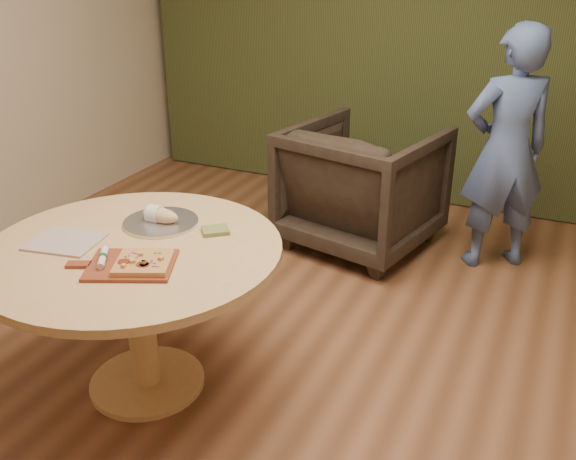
# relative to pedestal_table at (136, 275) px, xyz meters

# --- Properties ---
(room_shell) EXTENTS (5.04, 6.04, 2.84)m
(room_shell) POSITION_rel_pedestal_table_xyz_m (0.55, 0.10, 0.79)
(room_shell) COLOR brown
(room_shell) RESTS_ON ground
(curtain) EXTENTS (4.80, 0.14, 2.78)m
(curtain) POSITION_rel_pedestal_table_xyz_m (0.55, 3.00, 0.79)
(curtain) COLOR #2D3518
(curtain) RESTS_ON ground
(pedestal_table) EXTENTS (1.32, 1.32, 0.75)m
(pedestal_table) POSITION_rel_pedestal_table_xyz_m (0.00, 0.00, 0.00)
(pedestal_table) COLOR tan
(pedestal_table) RESTS_ON ground
(pizza_paddle) EXTENTS (0.47, 0.40, 0.01)m
(pizza_paddle) POSITION_rel_pedestal_table_xyz_m (0.10, -0.16, 0.15)
(pizza_paddle) COLOR brown
(pizza_paddle) RESTS_ON pedestal_table
(flatbread_pizza) EXTENTS (0.29, 0.29, 0.04)m
(flatbread_pizza) POSITION_rel_pedestal_table_xyz_m (0.17, -0.14, 0.17)
(flatbread_pizza) COLOR tan
(flatbread_pizza) RESTS_ON pizza_paddle
(cutlery_roll) EXTENTS (0.13, 0.18, 0.03)m
(cutlery_roll) POSITION_rel_pedestal_table_xyz_m (-0.01, -0.18, 0.17)
(cutlery_roll) COLOR silver
(cutlery_roll) RESTS_ON pizza_paddle
(newspaper) EXTENTS (0.34, 0.30, 0.01)m
(newspaper) POSITION_rel_pedestal_table_xyz_m (-0.30, -0.09, 0.15)
(newspaper) COLOR silver
(newspaper) RESTS_ON pedestal_table
(serving_tray) EXTENTS (0.36, 0.36, 0.02)m
(serving_tray) POSITION_rel_pedestal_table_xyz_m (-0.03, 0.26, 0.15)
(serving_tray) COLOR silver
(serving_tray) RESTS_ON pedestal_table
(bread_roll) EXTENTS (0.19, 0.09, 0.09)m
(bread_roll) POSITION_rel_pedestal_table_xyz_m (-0.04, 0.26, 0.18)
(bread_roll) COLOR #D6B282
(bread_roll) RESTS_ON serving_tray
(green_packet) EXTENTS (0.16, 0.15, 0.02)m
(green_packet) POSITION_rel_pedestal_table_xyz_m (0.26, 0.28, 0.15)
(green_packet) COLOR #525B29
(green_packet) RESTS_ON pedestal_table
(armchair) EXTENTS (1.08, 1.04, 0.95)m
(armchair) POSITION_rel_pedestal_table_xyz_m (0.42, 1.94, -0.14)
(armchair) COLOR black
(armchair) RESTS_ON ground
(person_standing) EXTENTS (0.68, 0.63, 1.56)m
(person_standing) POSITION_rel_pedestal_table_xyz_m (1.31, 2.04, 0.17)
(person_standing) COLOR #496198
(person_standing) RESTS_ON ground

